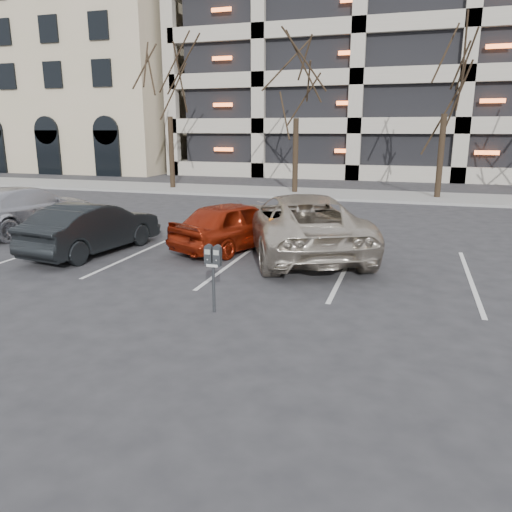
# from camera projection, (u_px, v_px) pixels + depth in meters

# --- Properties ---
(ground) EXTENTS (140.00, 140.00, 0.00)m
(ground) POSITION_uv_depth(u_px,v_px,m) (263.00, 293.00, 10.31)
(ground) COLOR #28282B
(ground) RESTS_ON ground
(sidewalk) EXTENTS (80.00, 4.00, 0.12)m
(sidewalk) POSITION_uv_depth(u_px,v_px,m) (353.00, 195.00, 25.11)
(sidewalk) COLOR gray
(sidewalk) RESTS_ON ground
(stall_lines) EXTENTS (16.90, 5.20, 0.00)m
(stall_lines) POSITION_uv_depth(u_px,v_px,m) (236.00, 260.00, 12.84)
(stall_lines) COLOR silver
(stall_lines) RESTS_ON ground
(office_building) EXTENTS (26.00, 16.20, 15.00)m
(office_building) POSITION_uv_depth(u_px,v_px,m) (56.00, 80.00, 44.19)
(office_building) COLOR tan
(office_building) RESTS_ON ground
(tree_a) EXTENTS (3.85, 3.85, 8.76)m
(tree_a) POSITION_uv_depth(u_px,v_px,m) (168.00, 70.00, 26.43)
(tree_a) COLOR black
(tree_a) RESTS_ON ground
(tree_b) EXTENTS (3.73, 3.73, 8.47)m
(tree_b) POSITION_uv_depth(u_px,v_px,m) (297.00, 69.00, 24.47)
(tree_b) COLOR black
(tree_b) RESTS_ON ground
(tree_c) EXTENTS (3.88, 3.88, 8.82)m
(tree_c) POSITION_uv_depth(u_px,v_px,m) (449.00, 58.00, 22.39)
(tree_c) COLOR black
(tree_c) RESTS_ON ground
(parking_meter) EXTENTS (0.32, 0.13, 1.25)m
(parking_meter) POSITION_uv_depth(u_px,v_px,m) (213.00, 262.00, 9.00)
(parking_meter) COLOR black
(parking_meter) RESTS_ON ground
(suv_silver) EXTENTS (4.91, 6.48, 1.64)m
(suv_silver) POSITION_uv_depth(u_px,v_px,m) (301.00, 224.00, 13.39)
(suv_silver) COLOR beige
(suv_silver) RESTS_ON ground
(car_red) EXTENTS (3.15, 4.33, 1.37)m
(car_red) POSITION_uv_depth(u_px,v_px,m) (236.00, 225.00, 13.97)
(car_red) COLOR maroon
(car_red) RESTS_ON ground
(car_dark) EXTENTS (2.01, 4.31, 1.37)m
(car_dark) POSITION_uv_depth(u_px,v_px,m) (93.00, 228.00, 13.53)
(car_dark) COLOR black
(car_dark) RESTS_ON ground
(car_silver) EXTENTS (2.72, 5.39, 1.50)m
(car_silver) POSITION_uv_depth(u_px,v_px,m) (25.00, 209.00, 16.26)
(car_silver) COLOR #B6B7BE
(car_silver) RESTS_ON ground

